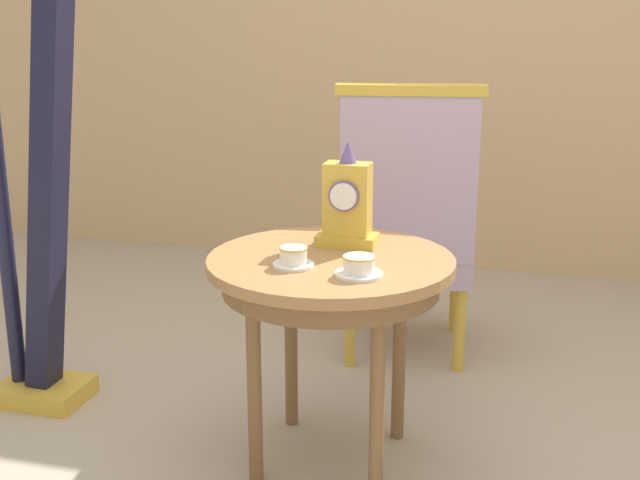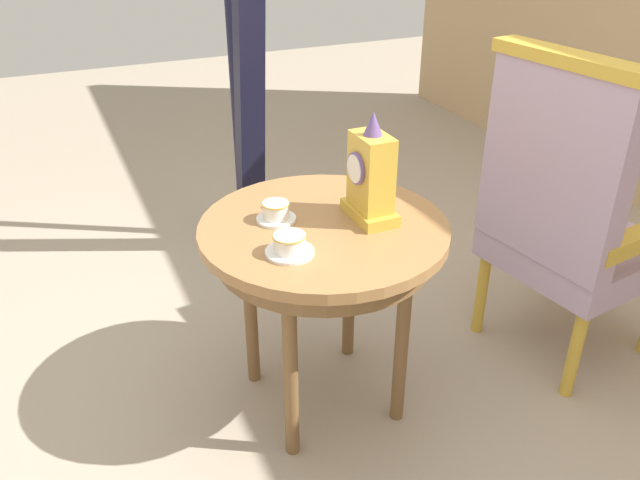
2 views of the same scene
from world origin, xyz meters
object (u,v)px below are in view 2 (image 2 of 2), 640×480
teacup_right (289,245)px  armchair (567,211)px  harp (246,101)px  mantel_clock (371,177)px  teacup_left (276,212)px  side_table (323,247)px

teacup_right → armchair: (-0.03, 1.03, -0.11)m
teacup_right → harp: (-1.22, 0.28, 0.03)m
mantel_clock → harp: bearing=-178.6°
teacup_left → harp: bearing=166.8°
teacup_left → mantel_clock: mantel_clock is taller
teacup_right → side_table: bearing=127.9°
side_table → mantel_clock: (0.02, 0.15, 0.21)m
teacup_right → mantel_clock: 0.34m
side_table → armchair: 0.88m
side_table → teacup_left: size_ratio=6.23×
side_table → harp: harp is taller
teacup_right → harp: bearing=167.3°
teacup_left → teacup_right: size_ratio=0.89×
teacup_left → harp: (-1.02, 0.24, 0.03)m
teacup_left → harp: 1.04m
teacup_left → teacup_right: same height
mantel_clock → teacup_left: bearing=-110.6°
side_table → teacup_left: (-0.08, -0.12, 0.10)m
teacup_left → armchair: size_ratio=0.11×
armchair → harp: size_ratio=0.63×
teacup_left → harp: harp is taller
side_table → armchair: bearing=83.7°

